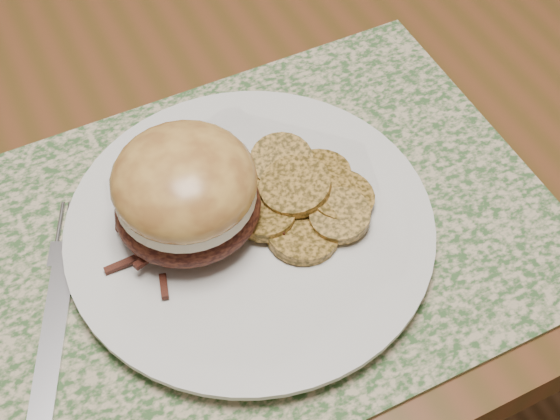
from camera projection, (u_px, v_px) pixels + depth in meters
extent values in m
cylinder|color=brown|center=(343.00, 0.00, 1.38)|extent=(0.06, 0.06, 0.71)
cube|color=#36592D|center=(258.00, 234.00, 0.59)|extent=(0.45, 0.33, 0.00)
cylinder|color=silver|center=(250.00, 229.00, 0.59)|extent=(0.26, 0.26, 0.02)
ellipsoid|color=black|center=(188.00, 207.00, 0.56)|extent=(0.12, 0.11, 0.04)
cylinder|color=beige|center=(185.00, 190.00, 0.54)|extent=(0.11, 0.11, 0.01)
ellipsoid|color=#B9863D|center=(184.00, 180.00, 0.54)|extent=(0.11, 0.11, 0.06)
cylinder|color=#A2742F|center=(251.00, 185.00, 0.60)|extent=(0.06, 0.06, 0.01)
cylinder|color=#A2742F|center=(282.00, 161.00, 0.60)|extent=(0.06, 0.06, 0.02)
cylinder|color=#A2742F|center=(320.00, 173.00, 0.60)|extent=(0.07, 0.07, 0.02)
cylinder|color=#A2742F|center=(265.00, 217.00, 0.57)|extent=(0.06, 0.06, 0.02)
cylinder|color=#A2742F|center=(295.00, 186.00, 0.58)|extent=(0.07, 0.07, 0.02)
cylinder|color=#A2742F|center=(341.00, 197.00, 0.58)|extent=(0.06, 0.06, 0.02)
cylinder|color=#A2742F|center=(303.00, 233.00, 0.57)|extent=(0.06, 0.06, 0.01)
cylinder|color=#A2742F|center=(340.00, 215.00, 0.57)|extent=(0.06, 0.06, 0.01)
cube|color=silver|center=(50.00, 357.00, 0.53)|extent=(0.07, 0.14, 0.00)
cube|color=silver|center=(66.00, 255.00, 0.58)|extent=(0.03, 0.03, 0.00)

